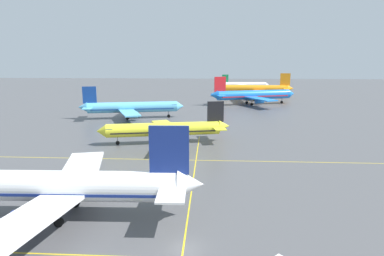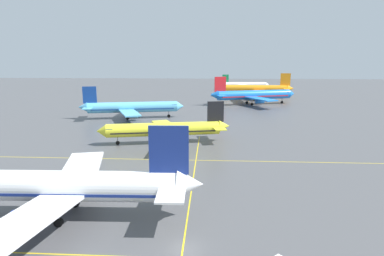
{
  "view_description": "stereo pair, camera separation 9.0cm",
  "coord_description": "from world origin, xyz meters",
  "px_view_note": "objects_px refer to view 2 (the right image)",
  "views": [
    {
      "loc": [
        2.9,
        -33.91,
        21.52
      ],
      "look_at": [
        -1.41,
        42.86,
        4.84
      ],
      "focal_mm": 30.79,
      "sensor_mm": 36.0,
      "label": 1
    },
    {
      "loc": [
        2.99,
        -33.9,
        21.52
      ],
      "look_at": [
        -1.41,
        42.86,
        4.84
      ],
      "focal_mm": 30.79,
      "sensor_mm": 36.0,
      "label": 2
    }
  ],
  "objects_px": {
    "airliner_third_row": "(132,107)",
    "airliner_far_left_stand": "(253,95)",
    "airliner_distant_taxiway": "(244,85)",
    "airliner_front_gate": "(53,186)",
    "airliner_second_row": "(166,129)",
    "airliner_far_right_stand": "(255,89)"
  },
  "relations": [
    {
      "from": "airliner_front_gate",
      "to": "airliner_second_row",
      "type": "xyz_separation_m",
      "value": [
        9.84,
        39.88,
        -0.82
      ]
    },
    {
      "from": "airliner_third_row",
      "to": "airliner_far_left_stand",
      "type": "relative_size",
      "value": 0.9
    },
    {
      "from": "airliner_far_left_stand",
      "to": "airliner_distant_taxiway",
      "type": "distance_m",
      "value": 67.92
    },
    {
      "from": "airliner_far_left_stand",
      "to": "airliner_far_right_stand",
      "type": "relative_size",
      "value": 0.98
    },
    {
      "from": "airliner_second_row",
      "to": "airliner_far_right_stand",
      "type": "height_order",
      "value": "airliner_far_right_stand"
    },
    {
      "from": "airliner_far_right_stand",
      "to": "airliner_distant_taxiway",
      "type": "height_order",
      "value": "airliner_far_right_stand"
    },
    {
      "from": "airliner_distant_taxiway",
      "to": "airliner_third_row",
      "type": "bearing_deg",
      "value": -115.43
    },
    {
      "from": "airliner_front_gate",
      "to": "airliner_distant_taxiway",
      "type": "relative_size",
      "value": 1.27
    },
    {
      "from": "airliner_second_row",
      "to": "airliner_far_left_stand",
      "type": "distance_m",
      "value": 77.32
    },
    {
      "from": "airliner_front_gate",
      "to": "airliner_distant_taxiway",
      "type": "distance_m",
      "value": 183.87
    },
    {
      "from": "airliner_third_row",
      "to": "airliner_far_left_stand",
      "type": "xyz_separation_m",
      "value": [
        47.36,
        37.33,
        0.47
      ]
    },
    {
      "from": "airliner_third_row",
      "to": "airliner_far_left_stand",
      "type": "bearing_deg",
      "value": 38.25
    },
    {
      "from": "airliner_second_row",
      "to": "airliner_far_right_stand",
      "type": "bearing_deg",
      "value": 70.57
    },
    {
      "from": "airliner_second_row",
      "to": "airliner_far_right_stand",
      "type": "relative_size",
      "value": 0.81
    },
    {
      "from": "airliner_second_row",
      "to": "airliner_distant_taxiway",
      "type": "relative_size",
      "value": 1.03
    },
    {
      "from": "airliner_far_left_stand",
      "to": "airliner_distant_taxiway",
      "type": "height_order",
      "value": "airliner_far_left_stand"
    },
    {
      "from": "airliner_second_row",
      "to": "airliner_front_gate",
      "type": "bearing_deg",
      "value": -103.85
    },
    {
      "from": "airliner_far_right_stand",
      "to": "airliner_distant_taxiway",
      "type": "distance_m",
      "value": 38.95
    },
    {
      "from": "airliner_third_row",
      "to": "airliner_distant_taxiway",
      "type": "distance_m",
      "value": 116.48
    },
    {
      "from": "airliner_second_row",
      "to": "airliner_third_row",
      "type": "distance_m",
      "value": 37.63
    },
    {
      "from": "airliner_front_gate",
      "to": "airliner_distant_taxiway",
      "type": "bearing_deg",
      "value": 76.46
    },
    {
      "from": "airliner_far_right_stand",
      "to": "airliner_distant_taxiway",
      "type": "bearing_deg",
      "value": 93.0
    }
  ]
}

